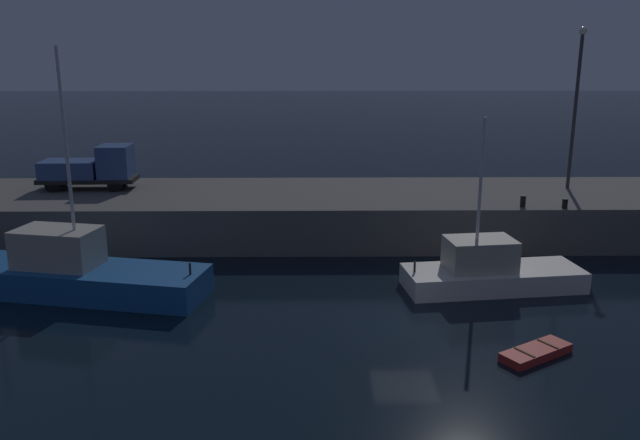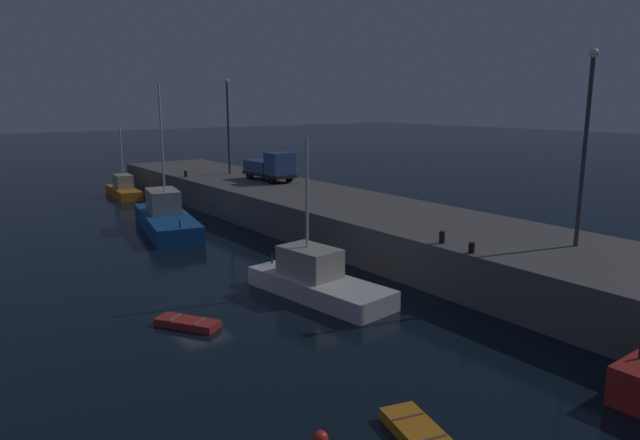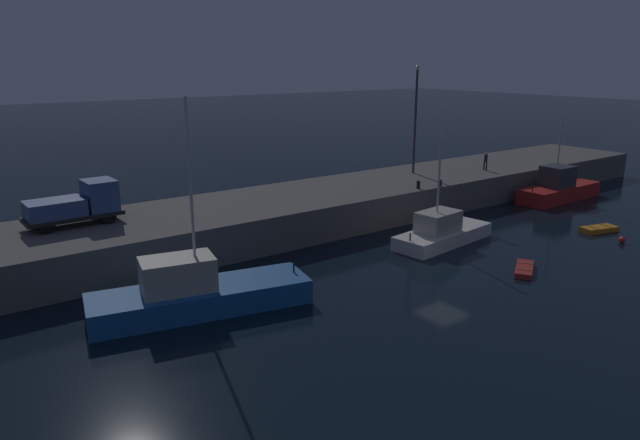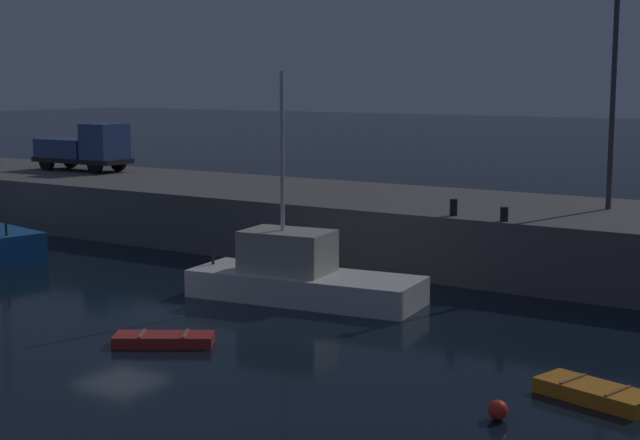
# 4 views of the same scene
# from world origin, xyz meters

# --- Properties ---
(ground_plane) EXTENTS (320.00, 320.00, 0.00)m
(ground_plane) POSITION_xyz_m (0.00, 0.00, 0.00)
(ground_plane) COLOR black
(pier_quay) EXTENTS (75.26, 8.89, 2.45)m
(pier_quay) POSITION_xyz_m (0.00, 13.25, 1.23)
(pier_quay) COLOR #5B5956
(pier_quay) RESTS_ON ground
(fishing_boat_blue) EXTENTS (11.18, 5.20, 10.48)m
(fishing_boat_blue) POSITION_xyz_m (-13.78, 3.74, 0.96)
(fishing_boat_blue) COLOR #195193
(fishing_boat_blue) RESTS_ON ground
(fishing_boat_white) EXTENTS (8.11, 3.61, 7.61)m
(fishing_boat_white) POSITION_xyz_m (4.26, 4.16, 0.81)
(fishing_boat_white) COLOR silver
(fishing_boat_white) RESTS_ON ground
(rowboat_white_mid) EXTENTS (2.83, 2.27, 0.35)m
(rowboat_white_mid) POSITION_xyz_m (4.15, -2.48, 0.16)
(rowboat_white_mid) COLOR #B22823
(rowboat_white_mid) RESTS_ON ground
(lamp_post_east) EXTENTS (0.44, 0.44, 9.17)m
(lamp_post_east) POSITION_xyz_m (11.55, 14.30, 7.73)
(lamp_post_east) COLOR #38383D
(lamp_post_east) RESTS_ON pier_quay
(utility_truck) EXTENTS (5.59, 2.26, 2.56)m
(utility_truck) POSITION_xyz_m (-16.44, 14.39, 3.68)
(utility_truck) COLOR black
(utility_truck) RESTS_ON pier_quay
(bollard_west) EXTENTS (0.28, 0.28, 0.50)m
(bollard_west) POSITION_xyz_m (9.42, 9.20, 2.70)
(bollard_west) COLOR black
(bollard_west) RESTS_ON pier_quay
(bollard_east) EXTENTS (0.28, 0.28, 0.60)m
(bollard_east) POSITION_xyz_m (7.35, 9.52, 2.75)
(bollard_east) COLOR black
(bollard_east) RESTS_ON pier_quay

